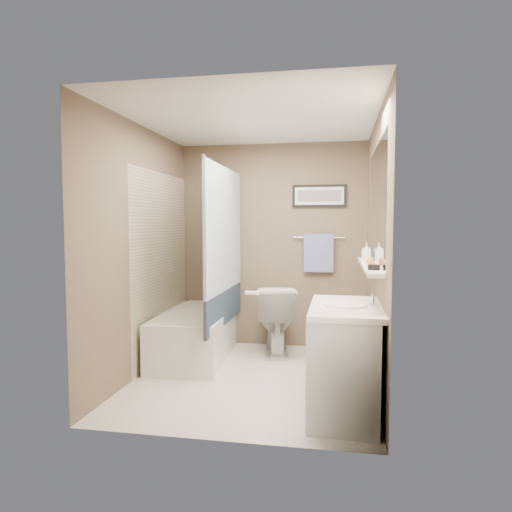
% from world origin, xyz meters
% --- Properties ---
extents(ground, '(2.50, 2.50, 0.00)m').
position_xyz_m(ground, '(0.00, 0.00, 0.00)').
color(ground, beige).
rests_on(ground, ground).
extents(ceiling, '(2.20, 2.50, 0.04)m').
position_xyz_m(ceiling, '(0.00, 0.00, 2.38)').
color(ceiling, silver).
rests_on(ceiling, wall_back).
extents(wall_back, '(2.20, 0.04, 2.40)m').
position_xyz_m(wall_back, '(0.00, 1.23, 1.20)').
color(wall_back, brown).
rests_on(wall_back, ground).
extents(wall_front, '(2.20, 0.04, 2.40)m').
position_xyz_m(wall_front, '(0.00, -1.23, 1.20)').
color(wall_front, brown).
rests_on(wall_front, ground).
extents(wall_left, '(0.04, 2.50, 2.40)m').
position_xyz_m(wall_left, '(-1.08, 0.00, 1.20)').
color(wall_left, brown).
rests_on(wall_left, ground).
extents(wall_right, '(0.04, 2.50, 2.40)m').
position_xyz_m(wall_right, '(1.08, 0.00, 1.20)').
color(wall_right, brown).
rests_on(wall_right, ground).
extents(tile_surround, '(0.02, 1.55, 2.00)m').
position_xyz_m(tile_surround, '(-1.09, 0.50, 1.00)').
color(tile_surround, tan).
rests_on(tile_surround, wall_left).
extents(curtain_rod, '(0.02, 1.55, 0.02)m').
position_xyz_m(curtain_rod, '(-0.40, 0.50, 2.05)').
color(curtain_rod, silver).
rests_on(curtain_rod, wall_left).
extents(curtain_upper, '(0.03, 1.45, 1.28)m').
position_xyz_m(curtain_upper, '(-0.40, 0.50, 1.40)').
color(curtain_upper, silver).
rests_on(curtain_upper, curtain_rod).
extents(curtain_lower, '(0.03, 1.45, 0.36)m').
position_xyz_m(curtain_lower, '(-0.40, 0.50, 0.58)').
color(curtain_lower, '#253746').
rests_on(curtain_lower, curtain_rod).
extents(mirror, '(0.02, 1.60, 1.00)m').
position_xyz_m(mirror, '(1.09, -0.15, 1.62)').
color(mirror, silver).
rests_on(mirror, wall_right).
extents(shelf, '(0.12, 1.60, 0.03)m').
position_xyz_m(shelf, '(1.04, -0.15, 1.10)').
color(shelf, silver).
rests_on(shelf, wall_right).
extents(towel_bar, '(0.60, 0.02, 0.02)m').
position_xyz_m(towel_bar, '(0.55, 1.22, 1.30)').
color(towel_bar, silver).
rests_on(towel_bar, wall_back).
extents(towel, '(0.34, 0.05, 0.44)m').
position_xyz_m(towel, '(0.55, 1.20, 1.12)').
color(towel, '#94A3D8').
rests_on(towel, towel_bar).
extents(art_frame, '(0.62, 0.02, 0.26)m').
position_xyz_m(art_frame, '(0.55, 1.23, 1.78)').
color(art_frame, black).
rests_on(art_frame, wall_back).
extents(art_mat, '(0.56, 0.00, 0.20)m').
position_xyz_m(art_mat, '(0.55, 1.22, 1.78)').
color(art_mat, white).
rests_on(art_mat, art_frame).
extents(art_image, '(0.50, 0.00, 0.13)m').
position_xyz_m(art_image, '(0.55, 1.22, 1.78)').
color(art_image, '#595959').
rests_on(art_image, art_mat).
extents(door, '(0.80, 0.02, 2.00)m').
position_xyz_m(door, '(0.55, -1.24, 1.00)').
color(door, silver).
rests_on(door, wall_front).
extents(door_handle, '(0.10, 0.02, 0.02)m').
position_xyz_m(door_handle, '(0.22, -1.19, 1.00)').
color(door_handle, silver).
rests_on(door_handle, door).
extents(bathtub, '(0.80, 1.54, 0.50)m').
position_xyz_m(bathtub, '(-0.75, 0.60, 0.25)').
color(bathtub, white).
rests_on(bathtub, ground).
extents(tub_rim, '(0.56, 1.36, 0.02)m').
position_xyz_m(tub_rim, '(-0.75, 0.60, 0.50)').
color(tub_rim, white).
rests_on(tub_rim, bathtub).
extents(toilet, '(0.56, 0.82, 0.78)m').
position_xyz_m(toilet, '(0.09, 0.91, 0.39)').
color(toilet, silver).
rests_on(toilet, ground).
extents(vanity, '(0.57, 0.94, 0.80)m').
position_xyz_m(vanity, '(0.85, -0.64, 0.40)').
color(vanity, silver).
rests_on(vanity, ground).
extents(countertop, '(0.54, 0.96, 0.04)m').
position_xyz_m(countertop, '(0.84, -0.64, 0.82)').
color(countertop, white).
rests_on(countertop, vanity).
extents(sink_basin, '(0.34, 0.34, 0.01)m').
position_xyz_m(sink_basin, '(0.83, -0.64, 0.85)').
color(sink_basin, white).
rests_on(sink_basin, countertop).
extents(faucet_spout, '(0.02, 0.02, 0.10)m').
position_xyz_m(faucet_spout, '(1.03, -0.64, 0.89)').
color(faucet_spout, silver).
rests_on(faucet_spout, countertop).
extents(faucet_knob, '(0.05, 0.05, 0.05)m').
position_xyz_m(faucet_knob, '(1.03, -0.54, 0.87)').
color(faucet_knob, silver).
rests_on(faucet_knob, countertop).
extents(candle_bowl_near, '(0.09, 0.09, 0.04)m').
position_xyz_m(candle_bowl_near, '(1.04, -0.66, 1.14)').
color(candle_bowl_near, black).
rests_on(candle_bowl_near, shelf).
extents(hair_brush_front, '(0.06, 0.22, 0.04)m').
position_xyz_m(hair_brush_front, '(1.04, -0.28, 1.14)').
color(hair_brush_front, '#D3621D').
rests_on(hair_brush_front, shelf).
extents(hair_brush_back, '(0.04, 0.22, 0.04)m').
position_xyz_m(hair_brush_back, '(1.04, -0.12, 1.14)').
color(hair_brush_back, '#CC551C').
rests_on(hair_brush_back, shelf).
extents(pink_comb, '(0.04, 0.16, 0.01)m').
position_xyz_m(pink_comb, '(1.04, 0.00, 1.12)').
color(pink_comb, pink).
rests_on(pink_comb, shelf).
extents(glass_jar, '(0.08, 0.08, 0.10)m').
position_xyz_m(glass_jar, '(1.04, 0.36, 1.17)').
color(glass_jar, silver).
rests_on(glass_jar, shelf).
extents(soap_bottle, '(0.08, 0.08, 0.17)m').
position_xyz_m(soap_bottle, '(1.04, 0.24, 1.20)').
color(soap_bottle, '#999999').
rests_on(soap_bottle, shelf).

